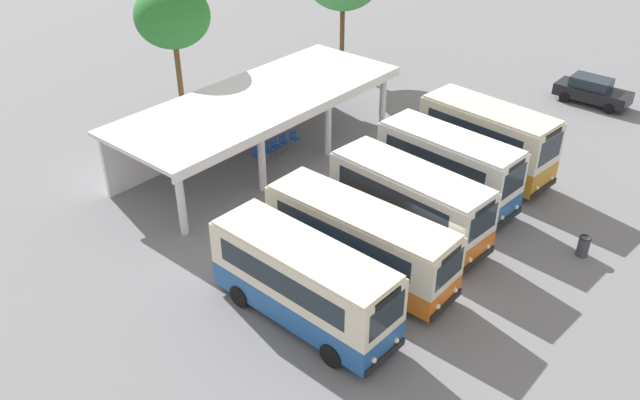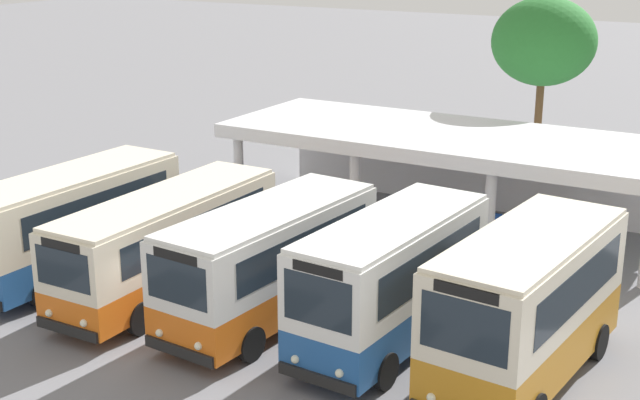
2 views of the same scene
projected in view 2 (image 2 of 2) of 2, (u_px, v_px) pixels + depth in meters
The scene contains 13 objects.
ground_plane at pixel (200, 343), 22.58m from camera, with size 180.00×180.00×0.00m, color slate.
city_bus_nearest_orange at pixel (73, 219), 26.56m from camera, with size 2.46×7.44×3.22m.
city_bus_second_in_row at pixel (168, 240), 25.11m from camera, with size 2.29×8.11×2.99m.
city_bus_middle_cream at pixel (270, 259), 23.45m from camera, with size 2.81×7.37×3.16m.
city_bus_fourth_amber at pixel (392, 277), 21.96m from camera, with size 2.61×6.86×3.36m.
city_bus_fifth_blue at pixel (527, 302), 20.20m from camera, with size 2.93×6.87×3.58m.
terminal_canopy at pixel (456, 149), 31.35m from camera, with size 15.81×5.96×3.40m.
waiting_chair_end_by_column at pixel (424, 211), 31.48m from camera, with size 0.46×0.46×0.86m.
waiting_chair_second_from_end at pixel (441, 214), 31.14m from camera, with size 0.46×0.46×0.86m.
waiting_chair_middle_seat at pixel (459, 216), 30.86m from camera, with size 0.46×0.46×0.86m.
waiting_chair_fourth_seat at pixel (478, 219), 30.55m from camera, with size 0.46×0.46×0.86m.
waiting_chair_fifth_seat at pixel (495, 224), 30.11m from camera, with size 0.46×0.46×0.86m.
roadside_tree_behind_canopy at pixel (544, 42), 35.73m from camera, with size 4.22×4.22×7.59m.
Camera 2 is at (12.91, -16.23, 10.11)m, focal length 49.56 mm.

